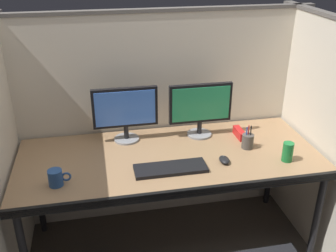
{
  "coord_description": "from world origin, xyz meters",
  "views": [
    {
      "loc": [
        -0.43,
        -1.79,
        1.96
      ],
      "look_at": [
        0.0,
        0.35,
        0.92
      ],
      "focal_mm": 41.39,
      "sensor_mm": 36.0,
      "label": 1
    }
  ],
  "objects_px": {
    "monitor_right": "(200,106)",
    "soda_can": "(288,152)",
    "monitor_left": "(125,111)",
    "keyboard_main": "(171,168)",
    "desk": "(170,163)",
    "pen_cup": "(248,141)",
    "computer_mouse": "(224,160)",
    "coffee_mug": "(56,178)",
    "red_stapler": "(239,133)"
  },
  "relations": [
    {
      "from": "red_stapler",
      "to": "monitor_right",
      "type": "bearing_deg",
      "value": 162.8
    },
    {
      "from": "monitor_left",
      "to": "coffee_mug",
      "type": "height_order",
      "value": "monitor_left"
    },
    {
      "from": "monitor_right",
      "to": "computer_mouse",
      "type": "height_order",
      "value": "monitor_right"
    },
    {
      "from": "monitor_right",
      "to": "computer_mouse",
      "type": "bearing_deg",
      "value": -82.52
    },
    {
      "from": "monitor_right",
      "to": "soda_can",
      "type": "bearing_deg",
      "value": -45.44
    },
    {
      "from": "monitor_right",
      "to": "coffee_mug",
      "type": "height_order",
      "value": "monitor_right"
    },
    {
      "from": "desk",
      "to": "keyboard_main",
      "type": "bearing_deg",
      "value": -100.38
    },
    {
      "from": "desk",
      "to": "keyboard_main",
      "type": "relative_size",
      "value": 4.42
    },
    {
      "from": "coffee_mug",
      "to": "soda_can",
      "type": "distance_m",
      "value": 1.37
    },
    {
      "from": "soda_can",
      "to": "monitor_left",
      "type": "bearing_deg",
      "value": 153.55
    },
    {
      "from": "computer_mouse",
      "to": "soda_can",
      "type": "xyz_separation_m",
      "value": [
        0.38,
        -0.05,
        0.04
      ]
    },
    {
      "from": "monitor_right",
      "to": "soda_can",
      "type": "relative_size",
      "value": 3.52
    },
    {
      "from": "soda_can",
      "to": "desk",
      "type": "bearing_deg",
      "value": 164.24
    },
    {
      "from": "pen_cup",
      "to": "soda_can",
      "type": "distance_m",
      "value": 0.27
    },
    {
      "from": "desk",
      "to": "coffee_mug",
      "type": "distance_m",
      "value": 0.71
    },
    {
      "from": "monitor_left",
      "to": "red_stapler",
      "type": "relative_size",
      "value": 2.87
    },
    {
      "from": "monitor_right",
      "to": "red_stapler",
      "type": "xyz_separation_m",
      "value": [
        0.26,
        -0.08,
        -0.19
      ]
    },
    {
      "from": "red_stapler",
      "to": "coffee_mug",
      "type": "bearing_deg",
      "value": -163.44
    },
    {
      "from": "keyboard_main",
      "to": "desk",
      "type": "bearing_deg",
      "value": 79.62
    },
    {
      "from": "coffee_mug",
      "to": "soda_can",
      "type": "bearing_deg",
      "value": -0.13
    },
    {
      "from": "monitor_left",
      "to": "computer_mouse",
      "type": "distance_m",
      "value": 0.72
    },
    {
      "from": "pen_cup",
      "to": "soda_can",
      "type": "xyz_separation_m",
      "value": [
        0.18,
        -0.2,
        0.01
      ]
    },
    {
      "from": "keyboard_main",
      "to": "monitor_right",
      "type": "bearing_deg",
      "value": 54.75
    },
    {
      "from": "coffee_mug",
      "to": "red_stapler",
      "type": "distance_m",
      "value": 1.25
    },
    {
      "from": "pen_cup",
      "to": "red_stapler",
      "type": "height_order",
      "value": "pen_cup"
    },
    {
      "from": "keyboard_main",
      "to": "coffee_mug",
      "type": "distance_m",
      "value": 0.65
    },
    {
      "from": "soda_can",
      "to": "keyboard_main",
      "type": "bearing_deg",
      "value": 177.43
    },
    {
      "from": "keyboard_main",
      "to": "pen_cup",
      "type": "distance_m",
      "value": 0.57
    },
    {
      "from": "monitor_right",
      "to": "pen_cup",
      "type": "bearing_deg",
      "value": -42.87
    },
    {
      "from": "computer_mouse",
      "to": "desk",
      "type": "bearing_deg",
      "value": 155.55
    },
    {
      "from": "computer_mouse",
      "to": "red_stapler",
      "type": "height_order",
      "value": "red_stapler"
    },
    {
      "from": "monitor_right",
      "to": "pen_cup",
      "type": "height_order",
      "value": "monitor_right"
    },
    {
      "from": "monitor_left",
      "to": "coffee_mug",
      "type": "xyz_separation_m",
      "value": [
        -0.43,
        -0.46,
        -0.17
      ]
    },
    {
      "from": "computer_mouse",
      "to": "coffee_mug",
      "type": "bearing_deg",
      "value": -177.01
    },
    {
      "from": "red_stapler",
      "to": "keyboard_main",
      "type": "bearing_deg",
      "value": -149.3
    },
    {
      "from": "desk",
      "to": "pen_cup",
      "type": "bearing_deg",
      "value": 0.7
    },
    {
      "from": "pen_cup",
      "to": "soda_can",
      "type": "height_order",
      "value": "pen_cup"
    },
    {
      "from": "monitor_left",
      "to": "keyboard_main",
      "type": "xyz_separation_m",
      "value": [
        0.22,
        -0.44,
        -0.2
      ]
    },
    {
      "from": "monitor_left",
      "to": "soda_can",
      "type": "height_order",
      "value": "monitor_left"
    },
    {
      "from": "desk",
      "to": "monitor_left",
      "type": "bearing_deg",
      "value": 132.1
    },
    {
      "from": "keyboard_main",
      "to": "computer_mouse",
      "type": "bearing_deg",
      "value": 3.79
    },
    {
      "from": "pen_cup",
      "to": "computer_mouse",
      "type": "bearing_deg",
      "value": -144.59
    },
    {
      "from": "monitor_left",
      "to": "keyboard_main",
      "type": "relative_size",
      "value": 1.0
    },
    {
      "from": "keyboard_main",
      "to": "pen_cup",
      "type": "xyz_separation_m",
      "value": [
        0.55,
        0.17,
        0.04
      ]
    },
    {
      "from": "computer_mouse",
      "to": "monitor_left",
      "type": "bearing_deg",
      "value": 143.4
    },
    {
      "from": "red_stapler",
      "to": "desk",
      "type": "bearing_deg",
      "value": -162.52
    },
    {
      "from": "keyboard_main",
      "to": "coffee_mug",
      "type": "bearing_deg",
      "value": -177.42
    },
    {
      "from": "red_stapler",
      "to": "soda_can",
      "type": "bearing_deg",
      "value": -64.47
    },
    {
      "from": "monitor_right",
      "to": "coffee_mug",
      "type": "xyz_separation_m",
      "value": [
        -0.94,
        -0.44,
        -0.17
      ]
    },
    {
      "from": "desk",
      "to": "red_stapler",
      "type": "height_order",
      "value": "red_stapler"
    }
  ]
}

